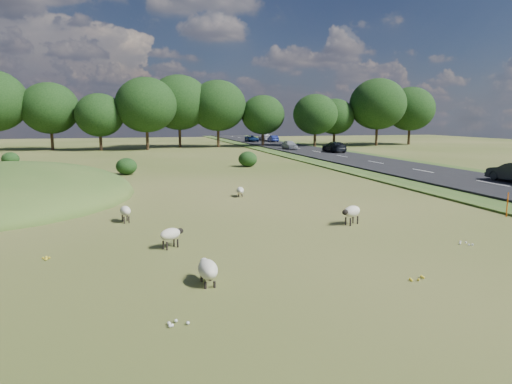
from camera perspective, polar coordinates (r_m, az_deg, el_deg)
ground at (r=38.50m, az=-8.97°, el=2.07°), size 160.00×160.00×0.00m
road at (r=53.79m, az=11.61°, el=4.12°), size 8.00×150.00×0.25m
treeline at (r=73.54m, az=-12.81°, el=10.40°), size 96.28×14.66×11.70m
shrubs at (r=44.34m, az=-14.24°, el=3.76°), size 24.57×12.45×1.51m
marker_post at (r=24.90m, az=28.91°, el=-1.41°), size 0.06×0.06×1.20m
sheep_0 at (r=20.67m, az=11.86°, el=-2.41°), size 1.21×0.93×0.86m
sheep_1 at (r=27.59m, az=-1.99°, el=0.18°), size 0.58×1.05×0.59m
sheep_2 at (r=16.92m, az=-10.59°, el=-5.20°), size 1.03×0.86×0.75m
sheep_3 at (r=13.20m, az=-6.08°, el=-9.54°), size 0.58×1.24×0.71m
sheep_4 at (r=21.58m, az=-16.03°, el=-2.28°), size 0.60×1.07×0.75m
car_0 at (r=88.68m, az=2.14°, el=6.68°), size 1.29×3.71×1.22m
car_2 at (r=89.31m, az=-0.53°, el=6.70°), size 2.02×4.38×1.22m
car_3 at (r=94.25m, az=1.11°, el=6.88°), size 1.93×4.75×1.38m
car_5 at (r=62.19m, az=9.75°, el=5.58°), size 1.94×4.77×1.38m
car_6 at (r=67.60m, az=4.21°, el=5.92°), size 1.52×3.78×1.29m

